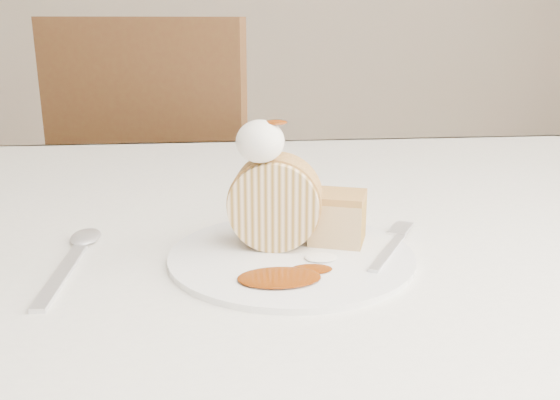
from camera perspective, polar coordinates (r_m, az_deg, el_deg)
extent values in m
cube|color=silver|center=(0.73, -2.92, -3.06)|extent=(1.40, 0.90, 0.04)
cube|color=silver|center=(1.19, -3.86, -1.28)|extent=(1.40, 0.01, 0.28)
cylinder|color=brown|center=(1.39, 23.60, -11.44)|extent=(0.06, 0.06, 0.71)
cube|color=brown|center=(1.63, -8.69, -1.62)|extent=(0.58, 0.58, 0.04)
cube|color=brown|center=(1.38, -12.40, 6.07)|extent=(0.45, 0.19, 0.48)
cylinder|color=brown|center=(1.84, -0.30, -7.49)|extent=(0.04, 0.04, 0.45)
cylinder|color=brown|center=(1.96, -11.56, -6.23)|extent=(0.04, 0.04, 0.45)
cylinder|color=brown|center=(1.50, -4.02, -13.45)|extent=(0.04, 0.04, 0.45)
cylinder|color=brown|center=(1.65, -17.38, -11.26)|extent=(0.04, 0.04, 0.45)
cylinder|color=white|center=(0.60, 1.05, -5.15)|extent=(0.30, 0.30, 0.01)
cylinder|color=beige|center=(0.61, -0.45, -0.23)|extent=(0.09, 0.06, 0.09)
cube|color=tan|center=(0.63, 5.29, -1.89)|extent=(0.07, 0.06, 0.04)
ellipsoid|color=white|center=(0.58, -1.83, 5.38)|extent=(0.05, 0.05, 0.04)
ellipsoid|color=#642404|center=(0.58, -0.44, 7.61)|extent=(0.02, 0.02, 0.00)
cube|color=silver|center=(0.61, 9.84, -4.74)|extent=(0.09, 0.13, 0.00)
cube|color=silver|center=(0.59, -19.35, -6.48)|extent=(0.03, 0.18, 0.00)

